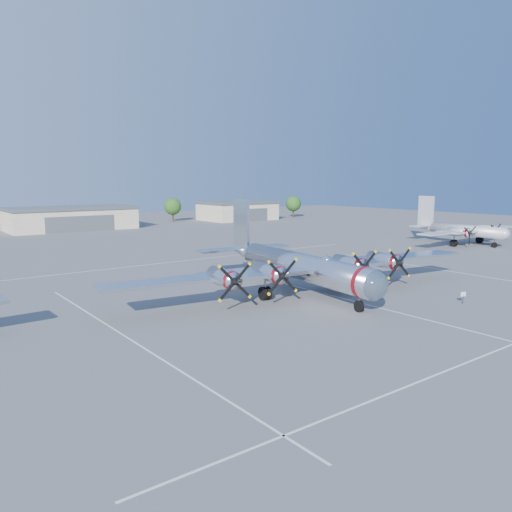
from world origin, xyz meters
TOP-DOWN VIEW (x-y plane):
  - ground at (0.00, 0.00)m, footprint 260.00×260.00m
  - parking_lines at (0.00, -1.75)m, footprint 60.00×50.08m
  - hangar_center at (0.00, 81.96)m, footprint 28.60×14.60m
  - hangar_east at (48.00, 81.96)m, footprint 20.60×14.60m
  - tree_east at (30.00, 88.00)m, footprint 4.80×4.80m
  - tree_far_east at (68.00, 80.00)m, footprint 4.80×4.80m
  - main_bomber_b29 at (-1.42, 0.34)m, footprint 45.10×33.61m
  - twin_engine_east at (48.57, 11.30)m, footprint 27.12×19.59m
  - info_placard at (7.63, -13.28)m, footprint 0.58×0.19m

SIDE VIEW (x-z plane):
  - ground at x=0.00m, z-range 0.00..0.00m
  - main_bomber_b29 at x=-1.42m, z-range -4.63..4.63m
  - twin_engine_east at x=48.57m, z-range -4.28..4.28m
  - parking_lines at x=0.00m, z-range 0.00..0.01m
  - info_placard at x=7.63m, z-range 0.23..1.34m
  - hangar_center at x=0.00m, z-range 0.01..5.41m
  - hangar_east at x=48.00m, z-range 0.01..5.41m
  - tree_east at x=30.00m, z-range 0.90..7.54m
  - tree_far_east at x=68.00m, z-range 0.90..7.54m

